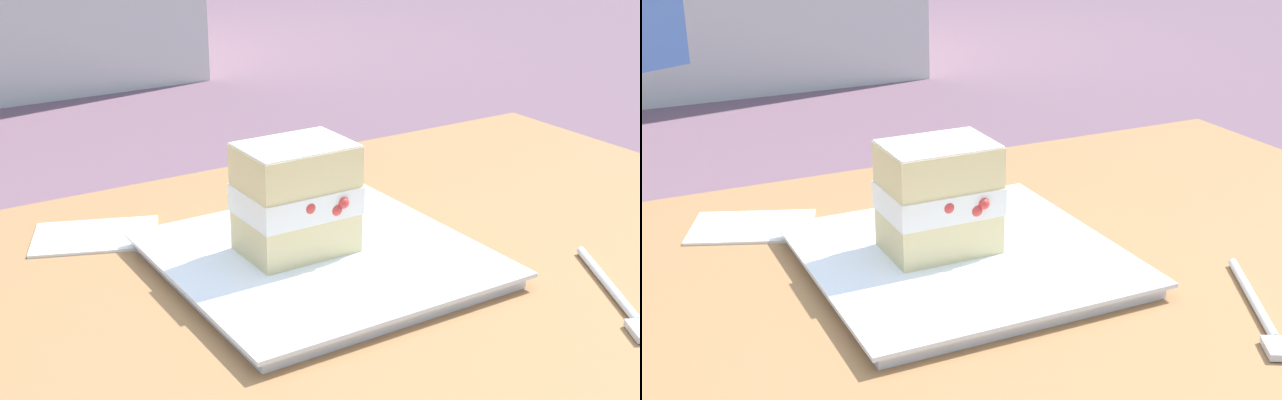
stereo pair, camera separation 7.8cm
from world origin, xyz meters
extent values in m
cylinder|color=olive|center=(0.62, 0.39, 0.36)|extent=(0.07, 0.07, 0.72)
cube|color=white|center=(0.14, 0.14, 0.77)|extent=(0.27, 0.27, 0.01)
cube|color=white|center=(0.14, 0.14, 0.78)|extent=(0.28, 0.28, 0.00)
cube|color=#EAD18C|center=(0.12, 0.15, 0.80)|extent=(0.10, 0.07, 0.04)
cube|color=white|center=(0.12, 0.15, 0.83)|extent=(0.10, 0.07, 0.03)
sphere|color=red|center=(0.12, 0.12, 0.83)|extent=(0.02, 0.02, 0.02)
sphere|color=red|center=(0.15, 0.12, 0.83)|extent=(0.01, 0.01, 0.01)
sphere|color=red|center=(0.14, 0.12, 0.83)|extent=(0.01, 0.01, 0.01)
cube|color=#EAD18C|center=(0.12, 0.15, 0.86)|extent=(0.10, 0.07, 0.04)
cube|color=white|center=(0.12, 0.15, 0.88)|extent=(0.10, 0.07, 0.00)
cylinder|color=silver|center=(0.33, -0.03, 0.77)|extent=(0.07, 0.13, 0.01)
cube|color=silver|center=(-0.02, 0.32, 0.77)|extent=(0.15, 0.12, 0.00)
camera|label=1|loc=(-0.25, -0.48, 1.11)|focal=48.38mm
camera|label=2|loc=(-0.18, -0.52, 1.11)|focal=48.38mm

